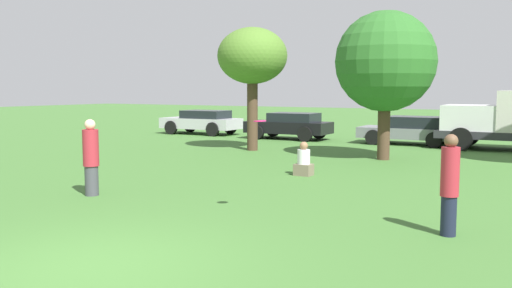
# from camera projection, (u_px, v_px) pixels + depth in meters

# --- Properties ---
(ground_plane) EXTENTS (120.00, 120.00, 0.00)m
(ground_plane) POSITION_uv_depth(u_px,v_px,m) (90.00, 266.00, 7.44)
(ground_plane) COLOR #3D6B2D
(person_thrower) EXTENTS (0.35, 0.35, 1.71)m
(person_thrower) POSITION_uv_depth(u_px,v_px,m) (91.00, 157.00, 12.27)
(person_thrower) COLOR #3F3F47
(person_thrower) RESTS_ON ground
(person_catcher) EXTENTS (0.29, 0.29, 1.66)m
(person_catcher) POSITION_uv_depth(u_px,v_px,m) (450.00, 184.00, 8.89)
(person_catcher) COLOR #191E33
(person_catcher) RESTS_ON ground
(frisbee) EXTENTS (0.24, 0.23, 0.03)m
(frisbee) POSITION_uv_depth(u_px,v_px,m) (260.00, 121.00, 10.11)
(frisbee) COLOR #F21E72
(bystander_sitting) EXTENTS (0.46, 0.39, 0.93)m
(bystander_sitting) POSITION_uv_depth(u_px,v_px,m) (304.00, 162.00, 15.17)
(bystander_sitting) COLOR #726651
(bystander_sitting) RESTS_ON ground
(tree_0) EXTENTS (2.67, 2.67, 4.71)m
(tree_0) POSITION_uv_depth(u_px,v_px,m) (252.00, 57.00, 21.05)
(tree_0) COLOR #473323
(tree_0) RESTS_ON ground
(tree_1) EXTENTS (3.34, 3.34, 4.95)m
(tree_1) POSITION_uv_depth(u_px,v_px,m) (385.00, 62.00, 18.29)
(tree_1) COLOR #473323
(tree_1) RESTS_ON ground
(parked_car_silver) EXTENTS (4.23, 1.99, 1.25)m
(parked_car_silver) POSITION_uv_depth(u_px,v_px,m) (202.00, 121.00, 28.94)
(parked_car_silver) COLOR #B2B2B7
(parked_car_silver) RESTS_ON ground
(parked_car_black) EXTENTS (4.02, 1.96, 1.25)m
(parked_car_black) POSITION_uv_depth(u_px,v_px,m) (290.00, 125.00, 26.08)
(parked_car_black) COLOR black
(parked_car_black) RESTS_ON ground
(parked_car_grey) EXTENTS (4.11, 2.07, 1.20)m
(parked_car_grey) POSITION_uv_depth(u_px,v_px,m) (410.00, 130.00, 23.59)
(parked_car_grey) COLOR slate
(parked_car_grey) RESTS_ON ground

